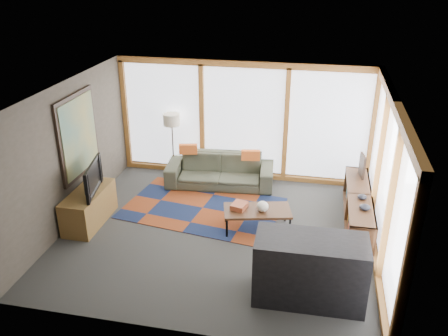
% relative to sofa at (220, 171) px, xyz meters
% --- Properties ---
extents(ground, '(5.50, 5.50, 0.00)m').
position_rel_sofa_xyz_m(ground, '(0.40, -1.90, -0.33)').
color(ground, '#31312F').
rests_on(ground, ground).
extents(room_envelope, '(5.52, 5.02, 2.62)m').
position_rel_sofa_xyz_m(room_envelope, '(0.90, -1.34, 1.21)').
color(room_envelope, '#3A342B').
rests_on(room_envelope, ground).
extents(rug, '(3.23, 2.33, 0.01)m').
position_rel_sofa_xyz_m(rug, '(-0.11, -1.10, -0.33)').
color(rug, maroon).
rests_on(rug, ground).
extents(sofa, '(2.34, 1.09, 0.66)m').
position_rel_sofa_xyz_m(sofa, '(0.00, 0.00, 0.00)').
color(sofa, '#323627').
rests_on(sofa, ground).
extents(pillow_left, '(0.40, 0.20, 0.21)m').
position_rel_sofa_xyz_m(pillow_left, '(-0.70, 0.01, 0.44)').
color(pillow_left, '#D45C21').
rests_on(pillow_left, sofa).
extents(pillow_right, '(0.40, 0.18, 0.21)m').
position_rel_sofa_xyz_m(pillow_right, '(0.66, -0.05, 0.44)').
color(pillow_right, '#D45C21').
rests_on(pillow_right, sofa).
extents(floor_lamp, '(0.37, 0.37, 1.45)m').
position_rel_sofa_xyz_m(floor_lamp, '(-1.12, 0.26, 0.39)').
color(floor_lamp, black).
rests_on(floor_lamp, ground).
extents(coffee_table, '(1.30, 0.86, 0.40)m').
position_rel_sofa_xyz_m(coffee_table, '(1.04, -1.64, -0.13)').
color(coffee_table, '#351F11').
rests_on(coffee_table, ground).
extents(book_stack, '(0.30, 0.35, 0.10)m').
position_rel_sofa_xyz_m(book_stack, '(0.71, -1.66, 0.12)').
color(book_stack, '#9A4629').
rests_on(book_stack, coffee_table).
extents(vase, '(0.26, 0.26, 0.19)m').
position_rel_sofa_xyz_m(vase, '(1.14, -1.67, 0.16)').
color(vase, beige).
rests_on(vase, coffee_table).
extents(bookshelf, '(0.44, 2.42, 0.60)m').
position_rel_sofa_xyz_m(bookshelf, '(2.83, -1.04, -0.03)').
color(bookshelf, '#351F11').
rests_on(bookshelf, ground).
extents(bowl_a, '(0.23, 0.23, 0.09)m').
position_rel_sofa_xyz_m(bowl_a, '(2.88, -1.63, 0.32)').
color(bowl_a, black).
rests_on(bowl_a, bookshelf).
extents(bowl_b, '(0.20, 0.20, 0.08)m').
position_rel_sofa_xyz_m(bowl_b, '(2.86, -1.24, 0.31)').
color(bowl_b, black).
rests_on(bowl_b, bookshelf).
extents(shelf_picture, '(0.10, 0.35, 0.46)m').
position_rel_sofa_xyz_m(shelf_picture, '(2.89, -0.27, 0.50)').
color(shelf_picture, black).
rests_on(shelf_picture, bookshelf).
extents(tv_console, '(0.53, 1.28, 0.64)m').
position_rel_sofa_xyz_m(tv_console, '(-2.03, -2.04, -0.01)').
color(tv_console, brown).
rests_on(tv_console, ground).
extents(television, '(0.33, 1.00, 0.57)m').
position_rel_sofa_xyz_m(television, '(-1.97, -2.04, 0.59)').
color(television, black).
rests_on(television, tv_console).
extents(bar_counter, '(1.58, 0.77, 0.99)m').
position_rel_sofa_xyz_m(bar_counter, '(2.04, -3.37, 0.16)').
color(bar_counter, black).
rests_on(bar_counter, ground).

